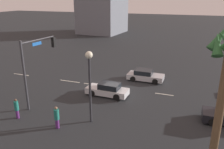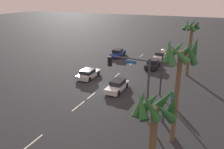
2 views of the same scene
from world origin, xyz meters
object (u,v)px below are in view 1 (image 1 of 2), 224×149
car_4 (145,76)px  pedestrian_0 (57,117)px  streetlamp (90,73)px  building_2 (102,6)px  traffic_signal (36,60)px  car_3 (108,90)px  pedestrian_1 (17,108)px

car_4 → pedestrian_0: 13.29m
streetlamp → building_2: building_2 is taller
car_4 → traffic_signal: (7.84, 9.53, 3.54)m
car_3 → pedestrian_0: size_ratio=2.39×
streetlamp → building_2: 47.68m
car_3 → pedestrian_0: pedestrian_0 is taller
pedestrian_0 → pedestrian_1: 3.91m
car_4 → traffic_signal: traffic_signal is taller
car_3 → car_4: (-2.54, -5.63, -0.00)m
car_3 → streetlamp: size_ratio=0.74×
streetlamp → pedestrian_0: streetlamp is taller
car_4 → pedestrian_1: 14.77m
car_4 → building_2: bearing=-59.9°
car_3 → car_4: size_ratio=1.01×
car_3 → streetlamp: bearing=96.8°
streetlamp → car_4: bearing=-99.9°
streetlamp → pedestrian_0: bearing=41.8°
car_4 → building_2: (19.33, -33.35, 6.34)m
streetlamp → pedestrian_1: size_ratio=3.34×
car_4 → building_2: size_ratio=0.30×
pedestrian_0 → pedestrian_1: bearing=-2.5°
car_3 → pedestrian_1: pedestrian_1 is taller
pedestrian_0 → streetlamp: bearing=-138.2°
car_3 → traffic_signal: traffic_signal is taller
streetlamp → pedestrian_1: bearing=15.2°
pedestrian_0 → building_2: bearing=-71.5°
car_3 → pedestrian_1: bearing=52.7°
car_3 → traffic_signal: size_ratio=0.69×
streetlamp → pedestrian_1: streetlamp is taller
streetlamp → building_2: bearing=-68.5°
building_2 → car_3: bearing=118.1°
car_4 → pedestrian_1: (7.80, 12.54, 0.30)m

